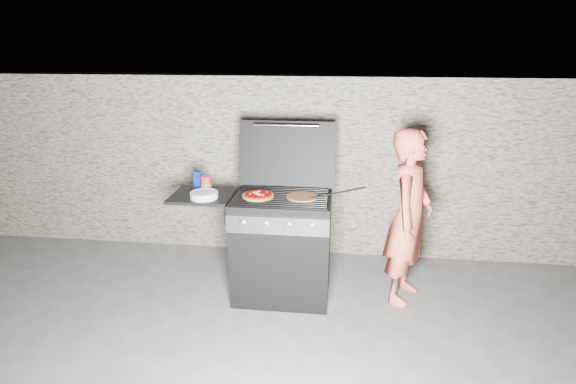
# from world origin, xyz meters

# --- Properties ---
(ground) EXTENTS (50.00, 50.00, 0.00)m
(ground) POSITION_xyz_m (0.00, 0.00, 0.00)
(ground) COLOR #4F4D4A
(stone_wall) EXTENTS (8.00, 0.35, 1.80)m
(stone_wall) POSITION_xyz_m (0.00, 1.05, 0.90)
(stone_wall) COLOR #A09781
(stone_wall) RESTS_ON ground
(gas_grill) EXTENTS (1.34, 0.79, 0.91)m
(gas_grill) POSITION_xyz_m (-0.25, 0.00, 0.46)
(gas_grill) COLOR black
(gas_grill) RESTS_ON ground
(pizza_topped) EXTENTS (0.28, 0.28, 0.03)m
(pizza_topped) POSITION_xyz_m (-0.19, -0.03, 0.93)
(pizza_topped) COLOR #E0BF6B
(pizza_topped) RESTS_ON gas_grill
(pizza_plain) EXTENTS (0.31, 0.31, 0.01)m
(pizza_plain) POSITION_xyz_m (0.17, -0.01, 0.92)
(pizza_plain) COLOR #BD7C48
(pizza_plain) RESTS_ON gas_grill
(sauce_jar) EXTENTS (0.11, 0.11, 0.14)m
(sauce_jar) POSITION_xyz_m (-0.66, 0.08, 0.97)
(sauce_jar) COLOR maroon
(sauce_jar) RESTS_ON gas_grill
(blue_carton) EXTENTS (0.08, 0.06, 0.15)m
(blue_carton) POSITION_xyz_m (-0.75, 0.16, 0.98)
(blue_carton) COLOR #09189D
(blue_carton) RESTS_ON gas_grill
(plate_stack) EXTENTS (0.26, 0.26, 0.05)m
(plate_stack) POSITION_xyz_m (-0.62, -0.09, 0.93)
(plate_stack) COLOR silver
(plate_stack) RESTS_ON gas_grill
(person) EXTENTS (0.52, 0.63, 1.47)m
(person) POSITION_xyz_m (1.04, 0.09, 0.74)
(person) COLOR #E65D4B
(person) RESTS_ON ground
(tongs) EXTENTS (0.48, 0.12, 0.10)m
(tongs) POSITION_xyz_m (0.44, 0.00, 0.96)
(tongs) COLOR black
(tongs) RESTS_ON gas_grill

